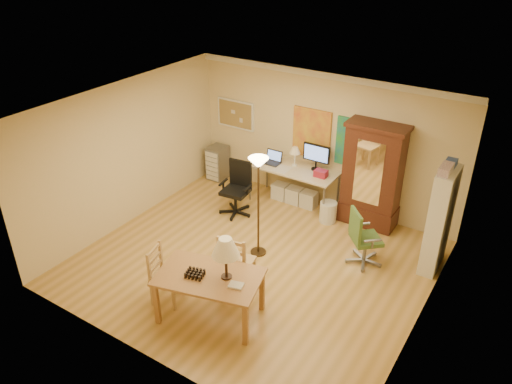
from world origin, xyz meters
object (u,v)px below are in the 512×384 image
Objects in this scene: office_chair_green at (363,249)px; bookshelf at (439,221)px; office_chair_black at (236,200)px; armoire at (372,182)px; computer_desk at (296,182)px; dining_table at (215,268)px.

bookshelf is at bearing 27.74° from office_chair_green.
office_chair_black reaches higher than office_chair_green.
armoire is 1.13× the size of bookshelf.
computer_desk is 3.03m from bookshelf.
office_chair_green is (1.92, -1.17, -0.22)m from computer_desk.
bookshelf is (2.29, 2.90, 0.02)m from dining_table.
office_chair_black is at bearing -155.88° from armoire.
dining_table is 0.81× the size of armoire.
computer_desk reaches higher than office_chair_green.
computer_desk is at bearing 50.31° from office_chair_black.
armoire is at bearing 2.96° from computer_desk.
computer_desk is at bearing 100.30° from dining_table.
bookshelf reaches higher than office_chair_black.
bookshelf is (1.41, -0.72, 0.01)m from armoire.
computer_desk is at bearing -177.04° from armoire.
armoire is at bearing 152.98° from bookshelf.
armoire is (0.87, 3.62, 0.00)m from dining_table.
armoire reaches higher than office_chair_green.
office_chair_green is 0.51× the size of armoire.
office_chair_green is at bearing -31.40° from computer_desk.
dining_table is 3.73m from armoire.
office_chair_black is 3.79m from bookshelf.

